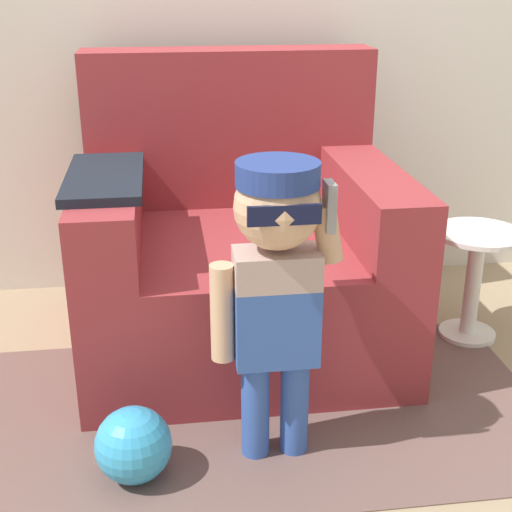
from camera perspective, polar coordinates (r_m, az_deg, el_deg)
The scene contains 6 objects.
ground_plane at distance 2.74m, azimuth 3.11°, elevation -7.05°, with size 10.00×10.00×0.00m, color #998466.
armchair at distance 2.65m, azimuth -1.43°, elevation 0.67°, with size 1.13×1.00×1.05m.
person_child at distance 1.90m, azimuth 1.60°, elevation -1.04°, with size 0.36×0.27×0.88m.
side_table at distance 2.81m, azimuth 17.06°, elevation -1.35°, with size 0.33×0.33×0.43m.
rug at distance 2.36m, azimuth 0.42°, elevation -12.21°, with size 1.83×0.99×0.01m.
toy_ball at distance 2.07m, azimuth -9.78°, elevation -14.67°, with size 0.21×0.21×0.21m.
Camera 1 is at (-0.47, -2.35, 1.33)m, focal length 50.00 mm.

